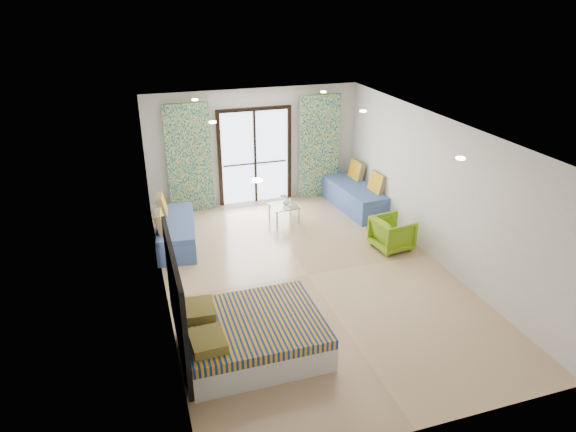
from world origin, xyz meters
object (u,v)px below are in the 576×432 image
object	(u,v)px
daybed_left	(176,231)
coffee_table	(284,207)
daybed_right	(356,196)
bed	(252,335)
armchair	(392,232)

from	to	relation	value
daybed_left	coffee_table	bearing A→B (deg)	15.91
daybed_right	daybed_left	bearing A→B (deg)	-176.77
bed	coffee_table	world-z (taller)	coffee_table
daybed_left	daybed_right	world-z (taller)	daybed_right
daybed_right	coffee_table	world-z (taller)	daybed_right
daybed_right	coffee_table	distance (m)	1.85
daybed_right	armchair	distance (m)	2.11
coffee_table	armchair	size ratio (longest dim) A/B	0.94
bed	coffee_table	size ratio (longest dim) A/B	2.88
daybed_right	armchair	bearing A→B (deg)	-100.08
bed	daybed_left	xyz separation A→B (m)	(-0.64, 3.72, 0.01)
coffee_table	daybed_right	bearing A→B (deg)	6.85
daybed_right	armchair	xyz separation A→B (m)	(-0.19, -2.10, 0.05)
daybed_left	coffee_table	distance (m)	2.43
bed	coffee_table	bearing A→B (deg)	66.86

